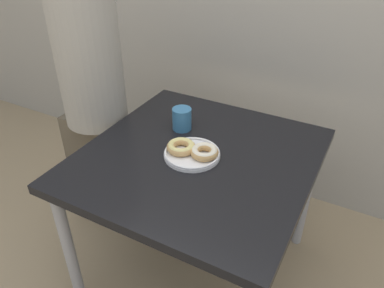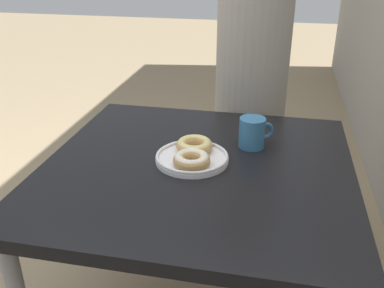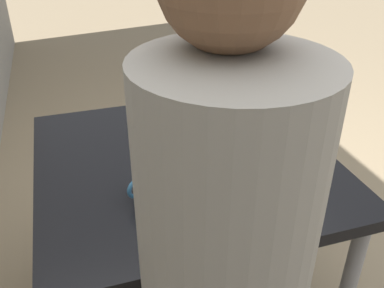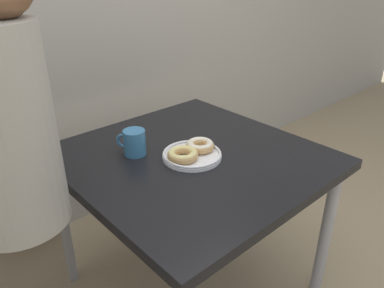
% 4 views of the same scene
% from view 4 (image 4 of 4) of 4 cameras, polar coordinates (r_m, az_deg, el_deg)
% --- Properties ---
extents(dining_table, '(0.93, 0.96, 0.70)m').
position_cam_4_polar(dining_table, '(1.52, -0.06, -4.11)').
color(dining_table, black).
rests_on(dining_table, ground_plane).
extents(donut_plate, '(0.25, 0.23, 0.05)m').
position_cam_4_polar(donut_plate, '(1.45, -0.06, -1.25)').
color(donut_plate, white).
rests_on(donut_plate, dining_table).
extents(coffee_mug, '(0.09, 0.12, 0.10)m').
position_cam_4_polar(coffee_mug, '(1.49, -8.83, 0.28)').
color(coffee_mug, teal).
rests_on(coffee_mug, dining_table).
extents(person_figure, '(0.37, 0.31, 1.47)m').
position_cam_4_polar(person_figure, '(1.28, -26.15, -5.96)').
color(person_figure, brown).
rests_on(person_figure, ground_plane).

